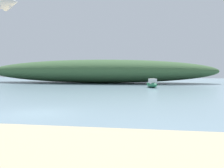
# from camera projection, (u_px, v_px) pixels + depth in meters

# --- Properties ---
(ground_plane) EXTENTS (120.00, 120.00, 0.00)m
(ground_plane) POSITION_uv_depth(u_px,v_px,m) (36.00, 113.00, 13.49)
(ground_plane) COLOR #7A99A8
(distant_hill) EXTENTS (41.54, 10.62, 4.14)m
(distant_hill) POSITION_uv_depth(u_px,v_px,m) (97.00, 71.00, 45.50)
(distant_hill) COLOR #3D6038
(distant_hill) RESTS_ON ground
(motorboat_by_sandbar) EXTENTS (1.99, 3.23, 1.16)m
(motorboat_by_sandbar) POSITION_uv_depth(u_px,v_px,m) (152.00, 84.00, 33.18)
(motorboat_by_sandbar) COLOR #287A4C
(motorboat_by_sandbar) RESTS_ON ground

